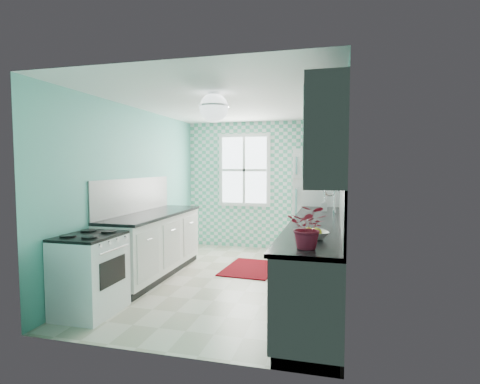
% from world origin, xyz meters
% --- Properties ---
extents(floor, '(3.00, 4.40, 0.02)m').
position_xyz_m(floor, '(0.00, 0.00, -0.01)').
color(floor, beige).
rests_on(floor, ground).
extents(ceiling, '(3.00, 4.40, 0.02)m').
position_xyz_m(ceiling, '(0.00, 0.00, 2.51)').
color(ceiling, white).
rests_on(ceiling, wall_back).
extents(wall_back, '(3.00, 0.02, 2.50)m').
position_xyz_m(wall_back, '(0.00, 2.21, 1.25)').
color(wall_back, '#5FBAAA').
rests_on(wall_back, floor).
extents(wall_front, '(3.00, 0.02, 2.50)m').
position_xyz_m(wall_front, '(0.00, -2.21, 1.25)').
color(wall_front, '#5FBAAA').
rests_on(wall_front, floor).
extents(wall_left, '(0.02, 4.40, 2.50)m').
position_xyz_m(wall_left, '(-1.51, 0.00, 1.25)').
color(wall_left, '#5FBAAA').
rests_on(wall_left, floor).
extents(wall_right, '(0.02, 4.40, 2.50)m').
position_xyz_m(wall_right, '(1.51, 0.00, 1.25)').
color(wall_right, '#5FBAAA').
rests_on(wall_right, floor).
extents(accent_wall, '(3.00, 0.01, 2.50)m').
position_xyz_m(accent_wall, '(0.00, 2.19, 1.25)').
color(accent_wall, '#52B993').
rests_on(accent_wall, wall_back).
extents(window, '(1.04, 0.05, 1.44)m').
position_xyz_m(window, '(-0.35, 2.16, 1.55)').
color(window, white).
rests_on(window, wall_back).
extents(backsplash_right, '(0.02, 3.60, 0.51)m').
position_xyz_m(backsplash_right, '(1.49, -0.40, 1.20)').
color(backsplash_right, white).
rests_on(backsplash_right, wall_right).
extents(backsplash_left, '(0.02, 2.15, 0.51)m').
position_xyz_m(backsplash_left, '(-1.49, -0.07, 1.20)').
color(backsplash_left, white).
rests_on(backsplash_left, wall_left).
extents(upper_cabinets_right, '(0.33, 3.20, 0.90)m').
position_xyz_m(upper_cabinets_right, '(1.33, -0.60, 1.90)').
color(upper_cabinets_right, white).
rests_on(upper_cabinets_right, wall_right).
extents(upper_cabinet_fridge, '(0.40, 0.74, 0.40)m').
position_xyz_m(upper_cabinet_fridge, '(1.30, 1.83, 2.25)').
color(upper_cabinet_fridge, white).
rests_on(upper_cabinet_fridge, wall_right).
extents(ceiling_light, '(0.34, 0.34, 0.35)m').
position_xyz_m(ceiling_light, '(0.00, -0.80, 2.32)').
color(ceiling_light, silver).
rests_on(ceiling_light, ceiling).
extents(base_cabinets_right, '(0.60, 3.60, 0.90)m').
position_xyz_m(base_cabinets_right, '(1.20, -0.40, 0.45)').
color(base_cabinets_right, white).
rests_on(base_cabinets_right, floor).
extents(countertop_right, '(0.63, 3.60, 0.04)m').
position_xyz_m(countertop_right, '(1.19, -0.40, 0.92)').
color(countertop_right, black).
rests_on(countertop_right, base_cabinets_right).
extents(base_cabinets_left, '(0.60, 2.15, 0.90)m').
position_xyz_m(base_cabinets_left, '(-1.20, -0.07, 0.45)').
color(base_cabinets_left, white).
rests_on(base_cabinets_left, floor).
extents(countertop_left, '(0.63, 2.15, 0.04)m').
position_xyz_m(countertop_left, '(-1.19, -0.07, 0.92)').
color(countertop_left, black).
rests_on(countertop_left, base_cabinets_left).
extents(fridge, '(0.84, 0.83, 1.93)m').
position_xyz_m(fridge, '(1.11, 1.81, 0.97)').
color(fridge, white).
rests_on(fridge, floor).
extents(stove, '(0.58, 0.72, 0.86)m').
position_xyz_m(stove, '(-1.20, -1.55, 0.45)').
color(stove, white).
rests_on(stove, floor).
extents(sink, '(0.56, 0.47, 0.53)m').
position_xyz_m(sink, '(1.20, 0.55, 0.93)').
color(sink, silver).
rests_on(sink, countertop_right).
extents(rug, '(0.84, 1.15, 0.02)m').
position_xyz_m(rug, '(0.12, 0.64, 0.01)').
color(rug, '#5F0B06').
rests_on(rug, floor).
extents(dish_towel, '(0.07, 0.26, 0.40)m').
position_xyz_m(dish_towel, '(0.89, 0.66, 0.48)').
color(dish_towel, '#4AA58D').
rests_on(dish_towel, base_cabinets_right).
extents(fruit_bowl, '(0.40, 0.40, 0.08)m').
position_xyz_m(fruit_bowl, '(1.20, -1.48, 0.98)').
color(fruit_bowl, white).
rests_on(fruit_bowl, countertop_right).
extents(potted_plant, '(0.37, 0.33, 0.37)m').
position_xyz_m(potted_plant, '(1.20, -1.93, 1.13)').
color(potted_plant, red).
rests_on(potted_plant, countertop_right).
extents(soap_bottle, '(0.09, 0.09, 0.20)m').
position_xyz_m(soap_bottle, '(1.25, 0.80, 1.04)').
color(soap_bottle, '#91A7B4').
rests_on(soap_bottle, countertop_right).
extents(microwave, '(0.51, 0.35, 0.28)m').
position_xyz_m(microwave, '(1.11, 1.81, 2.07)').
color(microwave, white).
rests_on(microwave, fridge).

